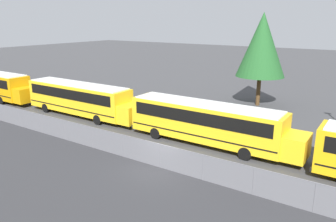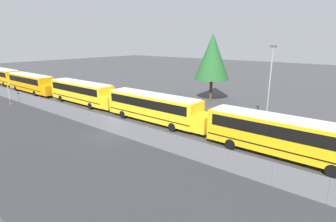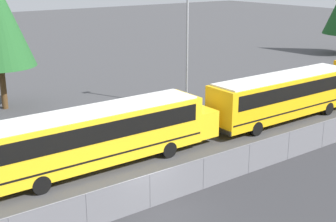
{
  "view_description": "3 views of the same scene",
  "coord_description": "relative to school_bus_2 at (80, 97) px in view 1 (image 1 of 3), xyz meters",
  "views": [
    {
      "loc": [
        11.12,
        -15.76,
        9.14
      ],
      "look_at": [
        -2.89,
        5.23,
        2.11
      ],
      "focal_mm": 35.0,
      "sensor_mm": 36.0,
      "label": 1
    },
    {
      "loc": [
        19.5,
        -15.62,
        8.94
      ],
      "look_at": [
        2.77,
        5.05,
        1.73
      ],
      "focal_mm": 28.0,
      "sensor_mm": 36.0,
      "label": 2
    },
    {
      "loc": [
        -10.34,
        -15.34,
        10.11
      ],
      "look_at": [
        4.94,
        5.38,
        2.25
      ],
      "focal_mm": 50.0,
      "sensor_mm": 36.0,
      "label": 3
    }
  ],
  "objects": [
    {
      "name": "fence",
      "position": [
        13.25,
        -5.32,
        -1.06
      ],
      "size": [
        110.29,
        0.07,
        1.62
      ],
      "color": "#9EA0A5",
      "rests_on": "ground_plane"
    },
    {
      "name": "road_strip",
      "position": [
        13.25,
        -11.31,
        -1.89
      ],
      "size": [
        144.22,
        12.0,
        0.01
      ],
      "color": "#333335",
      "rests_on": "ground_plane"
    },
    {
      "name": "school_bus_2",
      "position": [
        0.0,
        0.0,
        0.0
      ],
      "size": [
        13.52,
        2.52,
        3.2
      ],
      "color": "yellow",
      "rests_on": "ground_plane"
    },
    {
      "name": "school_bus_3",
      "position": [
        13.92,
        -0.05,
        0.0
      ],
      "size": [
        13.52,
        2.52,
        3.2
      ],
      "color": "yellow",
      "rests_on": "ground_plane"
    },
    {
      "name": "tree_0",
      "position": [
        13.07,
        13.79,
        4.7
      ],
      "size": [
        5.18,
        5.18,
        9.98
      ],
      "color": "#51381E",
      "rests_on": "ground_plane"
    },
    {
      "name": "ground_plane",
      "position": [
        13.25,
        -5.31,
        -1.89
      ],
      "size": [
        200.0,
        200.0,
        0.0
      ],
      "primitive_type": "plane",
      "color": "#424244"
    }
  ]
}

